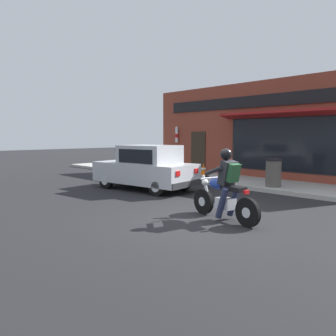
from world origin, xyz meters
TOP-DOWN VIEW (x-y plane):
  - ground_plane at (0.00, 0.00)m, footprint 80.00×80.00m
  - sidewalk_curb at (5.45, 3.00)m, footprint 2.60×22.00m
  - storefront_building at (6.98, 2.73)m, footprint 1.25×11.26m
  - motorcycle_with_rider at (0.22, -0.41)m, footprint 0.66×2.01m
  - car_hatchback at (1.74, 4.06)m, footprint 2.08×3.95m
  - trash_bin at (4.72, 0.77)m, footprint 0.56×0.56m
  - traffic_cone at (5.20, 4.27)m, footprint 0.36×0.36m

SIDE VIEW (x-z plane):
  - ground_plane at x=0.00m, z-range 0.00..0.00m
  - sidewalk_curb at x=5.45m, z-range 0.00..0.14m
  - traffic_cone at x=5.20m, z-range 0.13..0.73m
  - trash_bin at x=4.72m, z-range 0.15..1.13m
  - motorcycle_with_rider at x=0.22m, z-range -0.13..1.49m
  - car_hatchback at x=1.74m, z-range -0.02..1.55m
  - storefront_building at x=6.98m, z-range 0.01..4.21m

